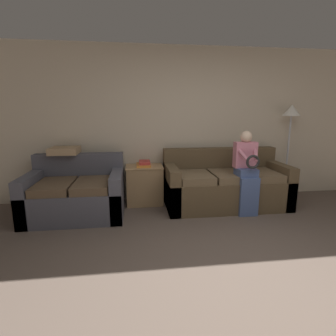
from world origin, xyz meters
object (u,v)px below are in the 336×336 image
(floor_lamp, at_px, (291,122))
(throw_pillow, at_px, (65,151))
(child_left_seated, at_px, (247,169))
(side_shelf, at_px, (145,184))
(book_stack, at_px, (144,164))
(couch_side, at_px, (77,194))
(couch_main, at_px, (225,185))

(floor_lamp, bearing_deg, throw_pillow, -179.56)
(child_left_seated, height_order, side_shelf, child_left_seated)
(child_left_seated, bearing_deg, book_stack, 157.01)
(floor_lamp, bearing_deg, side_shelf, -179.56)
(side_shelf, height_order, book_stack, book_stack)
(floor_lamp, bearing_deg, couch_side, -173.83)
(couch_main, xyz_separation_m, throw_pillow, (-2.50, 0.24, 0.58))
(couch_side, relative_size, floor_lamp, 0.84)
(side_shelf, height_order, throw_pillow, throw_pillow)
(book_stack, height_order, throw_pillow, throw_pillow)
(couch_side, bearing_deg, floor_lamp, 6.17)
(book_stack, distance_m, floor_lamp, 2.59)
(couch_side, height_order, floor_lamp, floor_lamp)
(couch_main, xyz_separation_m, couch_side, (-2.29, -0.11, -0.02))
(book_stack, bearing_deg, couch_main, -11.14)
(child_left_seated, distance_m, book_stack, 1.60)
(couch_side, height_order, throw_pillow, throw_pillow)
(couch_main, distance_m, floor_lamp, 1.60)
(side_shelf, bearing_deg, floor_lamp, 0.44)
(child_left_seated, relative_size, book_stack, 3.94)
(couch_main, bearing_deg, couch_side, -177.29)
(floor_lamp, bearing_deg, book_stack, -179.60)
(couch_main, height_order, book_stack, couch_main)
(couch_side, bearing_deg, book_stack, 19.73)
(book_stack, bearing_deg, couch_side, -160.27)
(side_shelf, xyz_separation_m, throw_pillow, (-1.22, -0.01, 0.59))
(floor_lamp, height_order, throw_pillow, floor_lamp)
(book_stack, relative_size, throw_pillow, 0.74)
(couch_side, bearing_deg, throw_pillow, 120.70)
(child_left_seated, distance_m, throw_pillow, 2.77)
(child_left_seated, relative_size, floor_lamp, 0.76)
(couch_main, distance_m, side_shelf, 1.31)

